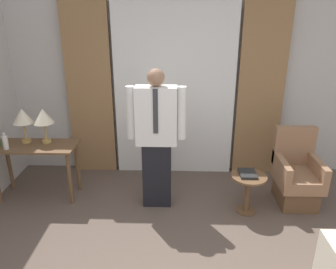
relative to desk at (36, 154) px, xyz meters
The scene contains 12 objects.
wall_back 2.14m from the desk, 27.28° to the left, with size 10.00×0.06×2.70m.
curtain_sheer_center 2.07m from the desk, 23.89° to the left, with size 1.72×0.06×2.58m.
curtain_drape_left 1.19m from the desk, 54.65° to the left, with size 0.65×0.06×2.58m.
curtain_drape_right 3.19m from the desk, 14.72° to the left, with size 0.65×0.06×2.58m.
desk is the anchor object (origin of this frame).
table_lamp_left 0.50m from the desk, 146.18° to the left, with size 0.26×0.26×0.46m.
table_lamp_right 0.50m from the desk, 33.82° to the left, with size 0.26×0.26×0.46m.
bottle_by_lamp 0.39m from the desk, 155.02° to the right, with size 0.07×0.07×0.22m.
person 1.63m from the desk, ahead, with size 0.70×0.23×1.75m.
armchair 3.38m from the desk, ahead, with size 0.52×0.63×0.96m.
side_table 2.73m from the desk, ahead, with size 0.43×0.43×0.50m.
book 2.70m from the desk, ahead, with size 0.20×0.26×0.03m.
Camera 1 is at (0.04, -1.84, 2.37)m, focal length 35.00 mm.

